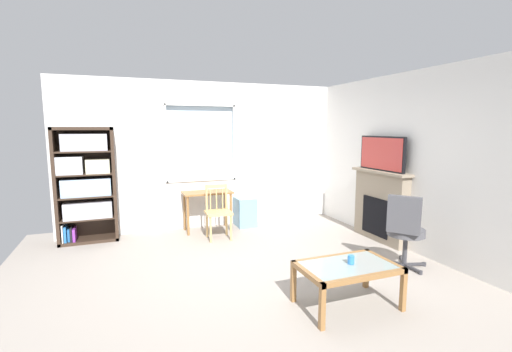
# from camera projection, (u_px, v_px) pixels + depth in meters

# --- Properties ---
(ground) EXTENTS (6.13, 5.77, 0.02)m
(ground) POSITION_uv_depth(u_px,v_px,m) (249.00, 273.00, 4.57)
(ground) COLOR #9E9389
(wall_back_with_window) EXTENTS (5.13, 0.15, 2.68)m
(wall_back_with_window) POSITION_uv_depth(u_px,v_px,m) (206.00, 157.00, 6.59)
(wall_back_with_window) COLOR silver
(wall_back_with_window) RESTS_ON ground
(wall_right) EXTENTS (0.12, 4.97, 2.68)m
(wall_right) POSITION_uv_depth(u_px,v_px,m) (412.00, 162.00, 5.32)
(wall_right) COLOR silver
(wall_right) RESTS_ON ground
(bookshelf) EXTENTS (0.90, 0.38, 1.87)m
(bookshelf) POSITION_uv_depth(u_px,v_px,m) (86.00, 182.00, 5.69)
(bookshelf) COLOR #38281E
(bookshelf) RESTS_ON ground
(desk_under_window) EXTENTS (0.87, 0.44, 0.72)m
(desk_under_window) POSITION_uv_depth(u_px,v_px,m) (207.00, 199.00, 6.35)
(desk_under_window) COLOR olive
(desk_under_window) RESTS_ON ground
(wooden_chair) EXTENTS (0.44, 0.42, 0.90)m
(wooden_chair) POSITION_uv_depth(u_px,v_px,m) (218.00, 211.00, 5.91)
(wooden_chair) COLOR tan
(wooden_chair) RESTS_ON ground
(plastic_drawer_unit) EXTENTS (0.35, 0.40, 0.54)m
(plastic_drawer_unit) POSITION_uv_depth(u_px,v_px,m) (245.00, 212.00, 6.70)
(plastic_drawer_unit) COLOR #72ADDB
(plastic_drawer_unit) RESTS_ON ground
(fireplace) EXTENTS (0.26, 1.19, 1.16)m
(fireplace) POSITION_uv_depth(u_px,v_px,m) (380.00, 205.00, 5.80)
(fireplace) COLOR gray
(fireplace) RESTS_ON ground
(tv) EXTENTS (0.06, 0.99, 0.56)m
(tv) POSITION_uv_depth(u_px,v_px,m) (382.00, 153.00, 5.68)
(tv) COLOR black
(tv) RESTS_ON fireplace
(office_chair) EXTENTS (0.62, 0.57, 1.00)m
(office_chair) POSITION_uv_depth(u_px,v_px,m) (405.00, 228.00, 4.61)
(office_chair) COLOR #4C4C51
(office_chair) RESTS_ON ground
(coffee_table) EXTENTS (1.00, 0.63, 0.45)m
(coffee_table) POSITION_uv_depth(u_px,v_px,m) (347.00, 271.00, 3.65)
(coffee_table) COLOR #8C9E99
(coffee_table) RESTS_ON ground
(sippy_cup) EXTENTS (0.07, 0.07, 0.09)m
(sippy_cup) POSITION_uv_depth(u_px,v_px,m) (351.00, 260.00, 3.66)
(sippy_cup) COLOR #337FD6
(sippy_cup) RESTS_ON coffee_table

